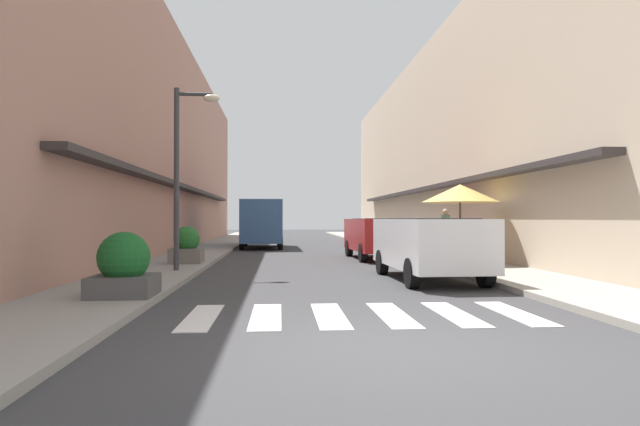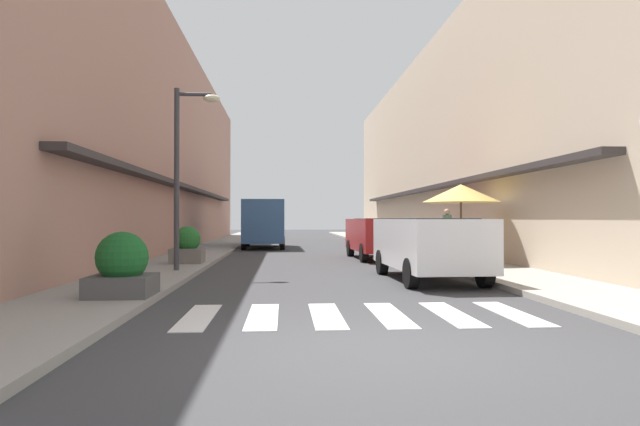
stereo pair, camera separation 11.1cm
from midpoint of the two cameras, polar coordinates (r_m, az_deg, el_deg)
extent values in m
plane|color=#38383A|center=(23.64, -1.37, -4.14)|extent=(96.55, 96.55, 0.00)
cube|color=gray|center=(23.84, -12.18, -3.95)|extent=(2.26, 61.44, 0.12)
cube|color=#9E998E|center=(24.27, 9.25, -3.89)|extent=(2.26, 61.44, 0.12)
cube|color=#A87A6B|center=(25.93, -19.80, 6.92)|extent=(5.00, 41.50, 9.67)
cube|color=#332D2D|center=(25.15, -13.77, 2.48)|extent=(0.50, 29.05, 0.16)
cube|color=#C6B299|center=(26.65, 16.29, 6.72)|extent=(5.00, 41.50, 9.68)
cube|color=#332D2D|center=(25.63, 10.53, 2.41)|extent=(0.50, 29.05, 0.16)
cube|color=silver|center=(8.36, -12.69, -10.60)|extent=(0.45, 2.20, 0.01)
cube|color=silver|center=(8.28, -6.05, -10.72)|extent=(0.45, 2.20, 0.01)
cube|color=silver|center=(8.30, 0.63, -10.69)|extent=(0.45, 2.20, 0.01)
cube|color=silver|center=(8.43, 7.18, -10.53)|extent=(0.45, 2.20, 0.01)
cube|color=silver|center=(8.67, 13.45, -10.24)|extent=(0.45, 2.20, 0.01)
cube|color=silver|center=(9.00, 19.31, -9.87)|extent=(0.45, 2.20, 0.01)
cube|color=silver|center=(13.14, 11.04, -3.10)|extent=(1.87, 4.49, 1.13)
cube|color=black|center=(12.92, 11.29, -1.79)|extent=(1.54, 2.53, 0.56)
cylinder|color=black|center=(14.40, 6.30, -5.14)|extent=(0.24, 0.65, 0.64)
cylinder|color=black|center=(14.81, 12.35, -5.00)|extent=(0.24, 0.65, 0.64)
cylinder|color=black|center=(11.56, 9.36, -6.25)|extent=(0.24, 0.65, 0.64)
cylinder|color=black|center=(12.07, 16.71, -5.99)|extent=(0.24, 0.65, 0.64)
cube|color=maroon|center=(19.79, 5.85, -2.26)|extent=(1.89, 4.52, 1.13)
cube|color=black|center=(19.56, 5.96, -1.38)|extent=(1.55, 2.55, 0.56)
cylinder|color=black|center=(21.12, 2.91, -3.69)|extent=(0.24, 0.65, 0.64)
cylinder|color=black|center=(21.42, 7.13, -3.64)|extent=(0.24, 0.65, 0.64)
cylinder|color=black|center=(18.22, 4.35, -4.18)|extent=(0.24, 0.65, 0.64)
cylinder|color=black|center=(18.57, 9.20, -4.11)|extent=(0.24, 0.65, 0.64)
cube|color=#33598C|center=(27.28, -6.23, -0.85)|extent=(2.05, 5.44, 2.03)
cube|color=black|center=(27.02, -6.25, 0.74)|extent=(1.70, 3.06, 0.56)
cylinder|color=black|center=(29.12, -7.94, -2.83)|extent=(0.23, 0.64, 0.64)
cylinder|color=black|center=(29.09, -4.41, -2.84)|extent=(0.23, 0.64, 0.64)
cylinder|color=black|center=(25.56, -8.31, -3.15)|extent=(0.23, 0.64, 0.64)
cylinder|color=black|center=(25.53, -4.29, -3.15)|extent=(0.23, 0.64, 0.64)
cylinder|color=#38383D|center=(14.67, -15.02, 3.46)|extent=(0.14, 0.14, 4.75)
cylinder|color=#38383D|center=(14.91, -13.26, 12.04)|extent=(0.90, 0.10, 0.10)
ellipsoid|color=beige|center=(14.83, -11.51, 11.71)|extent=(0.44, 0.28, 0.20)
cylinder|color=#262626|center=(17.13, 14.31, -4.96)|extent=(0.48, 0.48, 0.06)
cylinder|color=#4C3823|center=(17.08, 14.30, -1.53)|extent=(0.06, 0.06, 2.11)
cone|color=#D8B259|center=(17.10, 14.29, 2.01)|extent=(2.35, 2.35, 0.55)
cube|color=#4C4C4C|center=(10.10, -20.19, -7.17)|extent=(1.07, 1.07, 0.36)
sphere|color=#195623|center=(10.06, -20.18, -4.39)|extent=(0.89, 0.89, 0.89)
cube|color=slate|center=(16.98, -13.99, -4.36)|extent=(0.95, 0.95, 0.44)
sphere|color=#236628|center=(16.95, -13.99, -2.69)|extent=(0.78, 0.78, 0.78)
cylinder|color=#282B33|center=(21.02, 12.88, -3.10)|extent=(0.26, 0.26, 0.83)
cylinder|color=#4C7259|center=(21.00, 12.88, -1.08)|extent=(0.34, 0.34, 0.66)
sphere|color=tan|center=(21.00, 12.88, 0.12)|extent=(0.22, 0.22, 0.22)
camera|label=1|loc=(0.06, -90.22, 0.00)|focal=30.53mm
camera|label=2|loc=(0.06, 89.78, 0.00)|focal=30.53mm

